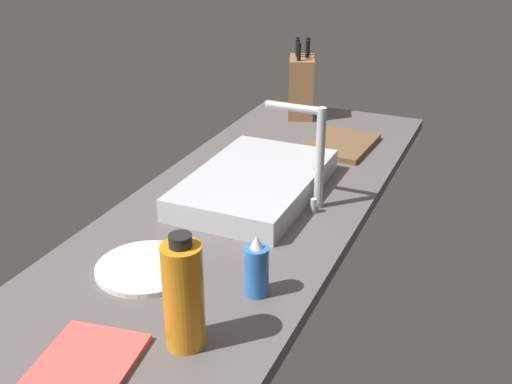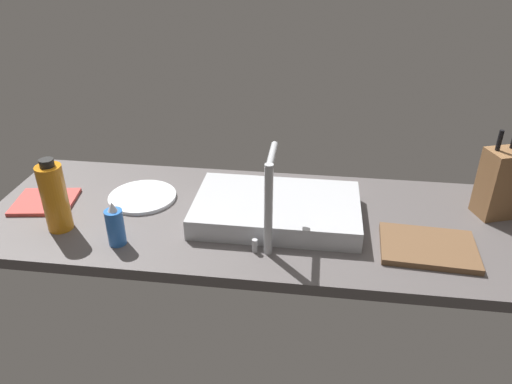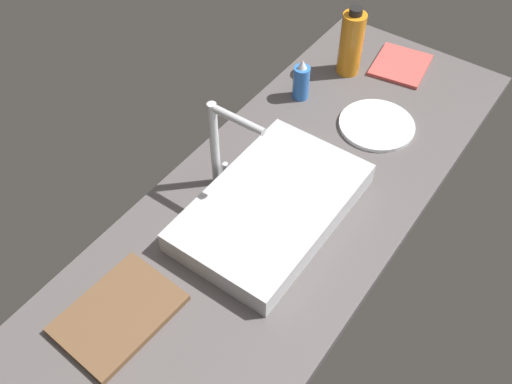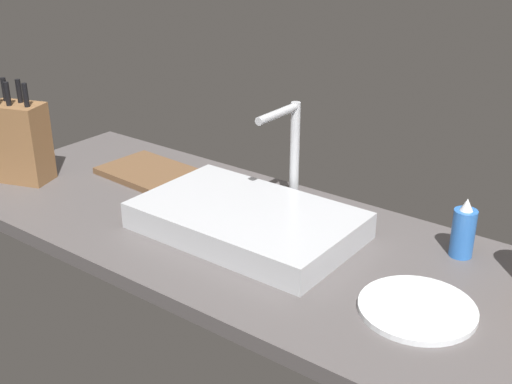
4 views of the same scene
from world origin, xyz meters
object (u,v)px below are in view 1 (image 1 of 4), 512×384
Objects in this scene: soap_bottle at (256,269)px; dinner_plate at (146,268)px; water_bottle at (183,295)px; faucet at (313,148)px; dish_towel at (87,362)px; cutting_board at (341,144)px; knife_block at (301,86)px; sink_basin at (256,184)px.

soap_bottle is 26.80cm from dinner_plate.
soap_bottle is 21.57cm from water_bottle.
faucet is at bearing -175.87° from soap_bottle.
dish_towel is at bearing -47.20° from water_bottle.
faucet reaches higher than soap_bottle.
water_bottle is (64.03, -2.39, -5.91)cm from faucet.
water_bottle is 29.69cm from dinner_plate.
cutting_board is 1.39× the size of dish_towel.
knife_block is at bearing -137.31° from cutting_board.
knife_block is 1.48× the size of dish_towel.
faucet is 79.62cm from dish_towel.
knife_block reaches higher than soap_bottle.
sink_basin is 2.26× the size of dinner_plate.
knife_block is at bearing -170.03° from sink_basin.
cutting_board reaches higher than dish_towel.
cutting_board is (-44.57, 11.10, -2.30)cm from sink_basin.
faucet is 53.34cm from dinner_plate.
water_bottle is at bearing -8.33° from knife_block.
knife_block is 1.23× the size of water_bottle.
sink_basin is 2.67× the size of dish_towel.
sink_basin is 71.47cm from knife_block.
dinner_plate is (46.17, -6.74, -2.60)cm from sink_basin.
dish_towel is at bearing 0.44° from sink_basin.
water_bottle is at bearing -2.13° from faucet.
sink_basin is 48.75cm from soap_bottle.
faucet reaches higher than sink_basin.
knife_block is at bearing -175.00° from dish_towel.
sink_basin is at bearing -13.99° from cutting_board.
faucet is at bearing 168.37° from dish_towel.
water_bottle is 1.20× the size of dish_towel.
faucet is 1.04× the size of cutting_board.
faucet is 2.01× the size of soap_bottle.
knife_block is 118.98cm from soap_bottle.
water_bottle is at bearing 12.11° from sink_basin.
dish_towel is (32.62, -18.87, -5.39)cm from soap_bottle.
sink_basin is 1.85× the size of faucet.
dish_towel is (76.37, -15.71, -16.14)cm from faucet.
dish_towel is (121.79, -10.51, -0.30)cm from cutting_board.
dinner_plate is at bearing -11.13° from cutting_board.
cutting_board is 109.94cm from water_bottle.
soap_bottle is (89.18, 8.36, 5.09)cm from cutting_board.
faucet reaches higher than water_bottle.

